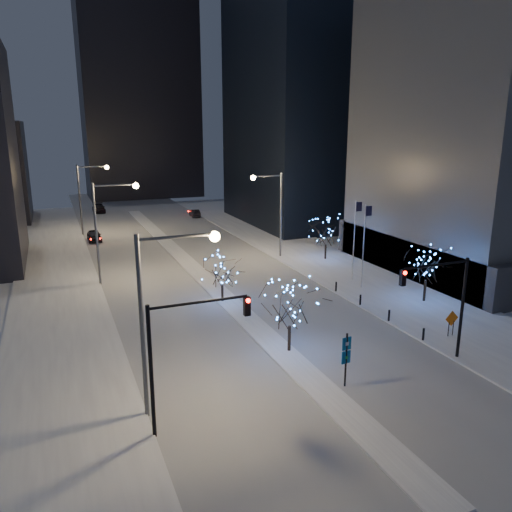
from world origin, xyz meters
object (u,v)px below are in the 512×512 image
street_lamp_w_mid (107,219)px  holiday_tree_plaza_far (326,232)px  street_lamp_w_far (87,190)px  car_mid (195,213)px  wayfinding_sign (346,354)px  car_far (99,208)px  traffic_signal_west (182,344)px  street_lamp_east (274,204)px  street_lamp_w_near (161,299)px  traffic_signal_east (445,294)px  construction_sign (452,321)px  holiday_tree_median_near (290,305)px  car_near (94,236)px  holiday_tree_plaza_near (427,265)px  holiday_tree_median_far (222,271)px

street_lamp_w_mid → holiday_tree_plaza_far: bearing=-0.6°
street_lamp_w_mid → street_lamp_w_far: size_ratio=1.00×
car_mid → street_lamp_w_far: bearing=29.4°
street_lamp_w_mid → wayfinding_sign: street_lamp_w_mid is taller
holiday_tree_plaza_far → car_mid: bearing=100.5°
car_far → wayfinding_sign: 71.61m
traffic_signal_west → street_lamp_east: bearing=58.3°
street_lamp_w_near → traffic_signal_west: 2.70m
street_lamp_w_mid → car_mid: bearing=62.0°
traffic_signal_east → car_far: (-14.82, 70.89, -4.01)m
holiday_tree_plaza_far → construction_sign: (-2.69, -22.90, -2.03)m
street_lamp_w_far → holiday_tree_median_near: 46.90m
car_near → holiday_tree_median_near: 42.47m
car_near → construction_sign: size_ratio=2.22×
holiday_tree_plaza_far → wayfinding_sign: size_ratio=1.48×
holiday_tree_plaza_far → wayfinding_sign: 29.50m
holiday_tree_plaza_far → construction_sign: holiday_tree_plaza_far is taller
wayfinding_sign → holiday_tree_plaza_near: bearing=29.0°
street_lamp_east → car_mid: bearing=92.0°
holiday_tree_plaza_near → street_lamp_w_far: bearing=121.1°
street_lamp_east → holiday_tree_median_near: 25.87m
traffic_signal_west → car_near: size_ratio=1.61×
holiday_tree_plaza_near → street_lamp_east: bearing=107.1°
street_lamp_w_far → street_lamp_east: size_ratio=1.00×
street_lamp_w_near → holiday_tree_plaza_far: (24.21, 24.75, -3.15)m
construction_sign → street_lamp_w_far: bearing=113.5°
car_near → holiday_tree_plaza_far: holiday_tree_plaza_far is taller
traffic_signal_east → holiday_tree_median_near: (-8.44, 5.17, -1.33)m
holiday_tree_median_far → construction_sign: (13.08, -13.68, -1.59)m
traffic_signal_east → holiday_tree_plaza_near: traffic_signal_east is taller
traffic_signal_west → holiday_tree_plaza_near: size_ratio=1.40×
car_far → holiday_tree_plaza_far: holiday_tree_plaza_far is taller
wayfinding_sign → construction_sign: (11.05, 3.18, -0.76)m
traffic_signal_east → holiday_tree_median_near: bearing=148.5°
street_lamp_w_mid → traffic_signal_east: bearing=-55.5°
street_lamp_east → holiday_tree_median_near: (-9.58, -23.84, -3.02)m
street_lamp_w_mid → wayfinding_sign: (10.47, -26.33, -4.41)m
car_near → holiday_tree_median_far: 31.19m
street_lamp_east → traffic_signal_west: size_ratio=1.43×
street_lamp_w_mid → car_near: 21.31m
street_lamp_w_mid → holiday_tree_plaza_near: street_lamp_w_mid is taller
street_lamp_w_far → holiday_tree_median_far: bearing=-76.2°
wayfinding_sign → construction_sign: wayfinding_sign is taller
car_mid → wayfinding_sign: 60.51m
street_lamp_w_mid → car_mid: size_ratio=2.60×
street_lamp_w_near → car_near: street_lamp_w_near is taller
car_mid → holiday_tree_median_near: size_ratio=0.76×
holiday_tree_median_near → wayfinding_sign: 5.74m
street_lamp_w_far → wayfinding_sign: size_ratio=2.93×
traffic_signal_east → wayfinding_sign: 7.88m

